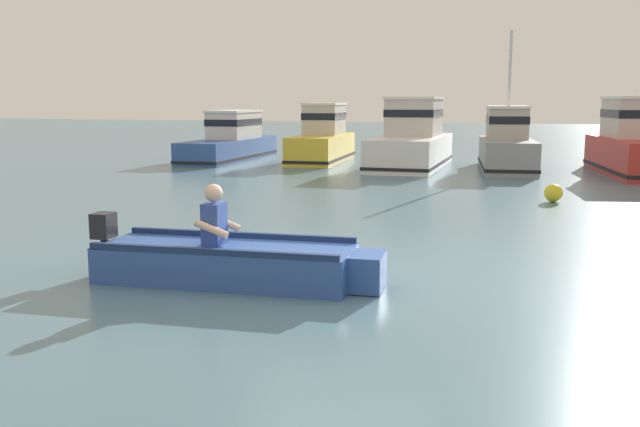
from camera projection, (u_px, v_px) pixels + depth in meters
name	position (u px, v px, depth m)	size (l,w,h in m)	color
ground_plane	(335.00, 271.00, 8.96)	(120.00, 120.00, 0.00)	slate
rowboat_with_person	(232.00, 261.00, 8.42)	(3.72, 1.34, 1.19)	#2D519E
moored_boat_blue	(231.00, 141.00, 25.66)	(1.84, 5.99, 1.82)	#2D519E
moored_boat_yellow	(322.00, 140.00, 24.82)	(1.92, 4.81, 2.09)	gold
moored_boat_white	(412.00, 141.00, 22.82)	(2.09, 5.63, 2.30)	white
moored_boat_grey	(507.00, 146.00, 21.95)	(2.14, 4.76, 4.33)	gray
moored_boat_red	(636.00, 145.00, 20.52)	(2.66, 5.47, 2.30)	#B72D28
mooring_buoy	(553.00, 193.00, 14.98)	(0.39, 0.39, 0.39)	yellow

